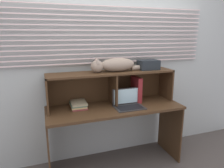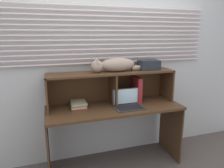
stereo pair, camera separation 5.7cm
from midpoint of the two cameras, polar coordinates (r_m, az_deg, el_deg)
The scene contains 8 objects.
back_panel_with_blinds at distance 2.63m, azimuth -2.13°, elevation 5.91°, with size 4.40×0.08×2.50m.
desk at distance 2.50m, azimuth 0.18°, elevation -9.47°, with size 1.60×0.57×0.78m.
hutch_shelf_unit at distance 2.50m, azimuth -0.88°, elevation 1.02°, with size 1.54×0.32×0.40m.
cat at distance 2.44m, azimuth -0.03°, elevation 5.35°, with size 0.71×0.18×0.18m.
laptop at distance 2.43m, azimuth 3.90°, elevation -5.43°, with size 0.34×0.23×0.21m.
binder_upright at distance 2.61m, azimuth 6.18°, elevation -1.42°, with size 0.06×0.23×0.32m, color maroon.
book_stack at distance 2.44m, azimuth -10.06°, elevation -5.72°, with size 0.19×0.24×0.07m.
storage_box at distance 2.62m, azimuth 9.51°, elevation 5.32°, with size 0.26×0.17×0.12m, color #1E252A.
Camera 1 is at (-0.78, -1.93, 1.62)m, focal length 32.69 mm.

